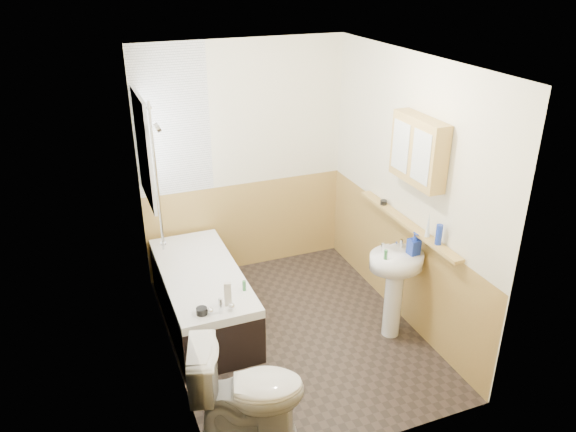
# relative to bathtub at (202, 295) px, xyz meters

# --- Properties ---
(floor) EXTENTS (2.80, 2.80, 0.00)m
(floor) POSITION_rel_bathtub_xyz_m (0.73, -0.52, -0.29)
(floor) COLOR black
(floor) RESTS_ON ground
(ceiling) EXTENTS (2.80, 2.80, 0.00)m
(ceiling) POSITION_rel_bathtub_xyz_m (0.73, -0.52, 2.21)
(ceiling) COLOR white
(ceiling) RESTS_ON ground
(wall_back) EXTENTS (2.20, 0.02, 2.50)m
(wall_back) POSITION_rel_bathtub_xyz_m (0.73, 0.89, 0.96)
(wall_back) COLOR #F3EBC8
(wall_back) RESTS_ON ground
(wall_front) EXTENTS (2.20, 0.02, 2.50)m
(wall_front) POSITION_rel_bathtub_xyz_m (0.73, -1.93, 0.96)
(wall_front) COLOR #F3EBC8
(wall_front) RESTS_ON ground
(wall_left) EXTENTS (0.02, 2.80, 2.50)m
(wall_left) POSITION_rel_bathtub_xyz_m (-0.38, -0.52, 0.96)
(wall_left) COLOR #F3EBC8
(wall_left) RESTS_ON ground
(wall_right) EXTENTS (0.02, 2.80, 2.50)m
(wall_right) POSITION_rel_bathtub_xyz_m (1.84, -0.52, 0.96)
(wall_right) COLOR #F3EBC8
(wall_right) RESTS_ON ground
(wainscot_right) EXTENTS (0.01, 2.80, 1.00)m
(wainscot_right) POSITION_rel_bathtub_xyz_m (1.82, -0.52, 0.21)
(wainscot_right) COLOR tan
(wainscot_right) RESTS_ON wall_right
(wainscot_front) EXTENTS (2.20, 0.01, 1.00)m
(wainscot_front) POSITION_rel_bathtub_xyz_m (0.73, -1.91, 0.21)
(wainscot_front) COLOR tan
(wainscot_front) RESTS_ON wall_front
(wainscot_back) EXTENTS (2.20, 0.01, 1.00)m
(wainscot_back) POSITION_rel_bathtub_xyz_m (0.73, 0.87, 0.21)
(wainscot_back) COLOR tan
(wainscot_back) RESTS_ON wall_back
(tile_cladding_left) EXTENTS (0.01, 2.80, 2.50)m
(tile_cladding_left) POSITION_rel_bathtub_xyz_m (-0.36, -0.52, 0.96)
(tile_cladding_left) COLOR white
(tile_cladding_left) RESTS_ON wall_left
(tile_return_back) EXTENTS (0.75, 0.01, 1.50)m
(tile_return_back) POSITION_rel_bathtub_xyz_m (0.01, 0.87, 1.46)
(tile_return_back) COLOR white
(tile_return_back) RESTS_ON wall_back
(window) EXTENTS (0.03, 0.79, 0.99)m
(window) POSITION_rel_bathtub_xyz_m (-0.33, 0.43, 1.36)
(window) COLOR white
(window) RESTS_ON wall_left
(bathtub) EXTENTS (0.70, 1.63, 0.69)m
(bathtub) POSITION_rel_bathtub_xyz_m (0.00, 0.00, 0.00)
(bathtub) COLOR black
(bathtub) RESTS_ON floor
(shower_riser) EXTENTS (0.11, 0.09, 1.31)m
(shower_riser) POSITION_rel_bathtub_xyz_m (-0.31, -0.05, 1.35)
(shower_riser) COLOR silver
(shower_riser) RESTS_ON wall_left
(toilet) EXTENTS (0.91, 0.67, 0.80)m
(toilet) POSITION_rel_bathtub_xyz_m (-0.03, -1.52, 0.12)
(toilet) COLOR white
(toilet) RESTS_ON floor
(sink) EXTENTS (0.49, 0.40, 0.95)m
(sink) POSITION_rel_bathtub_xyz_m (1.57, -0.84, 0.32)
(sink) COLOR white
(sink) RESTS_ON floor
(pine_shelf) EXTENTS (0.10, 1.54, 0.03)m
(pine_shelf) POSITION_rel_bathtub_xyz_m (1.77, -0.65, 0.74)
(pine_shelf) COLOR tan
(pine_shelf) RESTS_ON wall_right
(medicine_cabinet) EXTENTS (0.16, 0.63, 0.57)m
(medicine_cabinet) POSITION_rel_bathtub_xyz_m (1.74, -0.76, 1.46)
(medicine_cabinet) COLOR tan
(medicine_cabinet) RESTS_ON wall_right
(foam_can) EXTENTS (0.06, 0.06, 0.18)m
(foam_can) POSITION_rel_bathtub_xyz_m (1.77, -1.12, 0.84)
(foam_can) COLOR #19339E
(foam_can) RESTS_ON pine_shelf
(green_bottle) EXTENTS (0.05, 0.05, 0.22)m
(green_bottle) POSITION_rel_bathtub_xyz_m (1.77, -0.97, 0.86)
(green_bottle) COLOR silver
(green_bottle) RESTS_ON pine_shelf
(black_jar) EXTENTS (0.08, 0.08, 0.04)m
(black_jar) POSITION_rel_bathtub_xyz_m (1.77, -0.24, 0.78)
(black_jar) COLOR black
(black_jar) RESTS_ON pine_shelf
(soap_bottle) EXTENTS (0.11, 0.21, 0.10)m
(soap_bottle) POSITION_rel_bathtub_xyz_m (1.70, -0.89, 0.61)
(soap_bottle) COLOR #19339E
(soap_bottle) RESTS_ON sink
(clear_bottle) EXTENTS (0.04, 0.04, 0.09)m
(clear_bottle) POSITION_rel_bathtub_xyz_m (1.43, -0.88, 0.60)
(clear_bottle) COLOR #388447
(clear_bottle) RESTS_ON sink
(blue_gel) EXTENTS (0.07, 0.06, 0.22)m
(blue_gel) POSITION_rel_bathtub_xyz_m (0.09, -0.63, 0.37)
(blue_gel) COLOR silver
(blue_gel) RESTS_ON bathtub
(cream_jar) EXTENTS (0.12, 0.12, 0.06)m
(cream_jar) POSITION_rel_bathtub_xyz_m (-0.15, -0.68, 0.29)
(cream_jar) COLOR black
(cream_jar) RESTS_ON bathtub
(orange_bottle) EXTENTS (0.03, 0.03, 0.10)m
(orange_bottle) POSITION_rel_bathtub_xyz_m (0.28, -0.46, 0.31)
(orange_bottle) COLOR #388447
(orange_bottle) RESTS_ON bathtub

